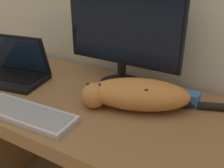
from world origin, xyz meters
TOP-DOWN VIEW (x-y plane):
  - desk at (0.00, 0.33)m, footprint 1.30×0.66m
  - monitor at (0.12, 0.52)m, footprint 0.55×0.21m
  - laptop at (-0.39, 0.32)m, footprint 0.36×0.27m
  - external_keyboard at (-0.08, 0.10)m, footprint 0.42×0.16m
  - cat at (0.26, 0.37)m, footprint 0.55×0.32m
  - small_toy at (0.45, 0.50)m, footprint 0.06×0.06m

SIDE VIEW (x-z plane):
  - desk at x=0.00m, z-range 0.21..0.96m
  - external_keyboard at x=-0.08m, z-range 0.75..0.77m
  - small_toy at x=0.45m, z-range 0.75..0.81m
  - laptop at x=-0.39m, z-range 0.69..0.91m
  - cat at x=0.26m, z-range 0.75..0.88m
  - monitor at x=0.12m, z-range 0.77..1.25m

